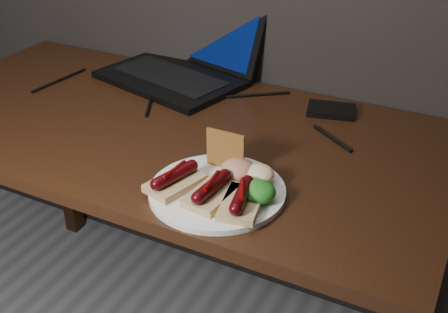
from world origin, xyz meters
name	(u,v)px	position (x,y,z in m)	size (l,w,h in m)	color
desk	(164,155)	(0.00, 1.38, 0.66)	(1.40, 0.70, 0.75)	#361F0D
laptop	(184,58)	(-0.11, 1.68, 0.80)	(0.47, 0.43, 0.25)	black
hard_drive	(331,110)	(0.35, 1.63, 0.76)	(0.12, 0.08, 0.02)	black
desk_cables	(184,99)	(-0.02, 1.52, 0.75)	(0.88, 0.32, 0.01)	black
plate	(217,191)	(0.26, 1.17, 0.76)	(0.27, 0.27, 0.01)	white
bread_sausage_left	(175,180)	(0.18, 1.14, 0.78)	(0.10, 0.13, 0.04)	tan
bread_sausage_center	(212,191)	(0.27, 1.14, 0.78)	(0.08, 0.12, 0.04)	tan
bread_sausage_right	(242,200)	(0.33, 1.14, 0.78)	(0.09, 0.13, 0.04)	tan
crispbread	(225,150)	(0.24, 1.25, 0.80)	(0.09, 0.01, 0.09)	#AA6C2E
salad_greens	(258,192)	(0.35, 1.17, 0.78)	(0.07, 0.07, 0.04)	#135B12
salsa_mound	(238,169)	(0.28, 1.23, 0.78)	(0.07, 0.07, 0.04)	#A71011
coleslaw_mound	(258,174)	(0.32, 1.23, 0.78)	(0.06, 0.06, 0.04)	#EFE6CF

